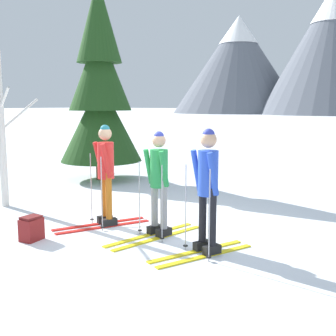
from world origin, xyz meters
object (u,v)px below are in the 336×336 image
at_px(skier_in_green, 158,180).
at_px(birch_tree_tall, 2,128).
at_px(backpack_on_snow_front, 31,228).
at_px(skier_in_blue, 207,186).
at_px(skier_in_red, 105,171).
at_px(pine_tree_near, 100,90).

relative_size(skier_in_green, birch_tree_tall, 0.58).
bearing_deg(backpack_on_snow_front, skier_in_green, 39.36).
height_order(skier_in_blue, birch_tree_tall, birch_tree_tall).
xyz_separation_m(skier_in_red, backpack_on_snow_front, (-0.43, -1.24, -0.77)).
xyz_separation_m(skier_in_green, backpack_on_snow_front, (-1.52, -1.25, -0.71)).
bearing_deg(skier_in_red, pine_tree_near, 132.54).
bearing_deg(skier_in_blue, skier_in_green, 163.74).
relative_size(skier_in_red, skier_in_green, 0.96).
bearing_deg(birch_tree_tall, pine_tree_near, 97.42).
relative_size(skier_in_red, pine_tree_near, 0.32).
xyz_separation_m(skier_in_green, pine_tree_near, (-4.18, 3.37, 1.56)).
bearing_deg(skier_in_blue, skier_in_red, 172.23).
bearing_deg(skier_in_blue, pine_tree_near, 144.79).
relative_size(skier_in_green, skier_in_blue, 1.03).
bearing_deg(pine_tree_near, skier_in_red, -47.46).
bearing_deg(birch_tree_tall, backpack_on_snow_front, -27.84).
xyz_separation_m(skier_in_blue, pine_tree_near, (-5.19, 3.66, 1.50)).
bearing_deg(skier_in_green, skier_in_red, -179.57).
height_order(skier_in_red, skier_in_green, skier_in_red).
xyz_separation_m(skier_in_blue, backpack_on_snow_front, (-2.52, -0.95, -0.78)).
relative_size(birch_tree_tall, backpack_on_snow_front, 8.22).
bearing_deg(birch_tree_tall, skier_in_green, 1.13).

